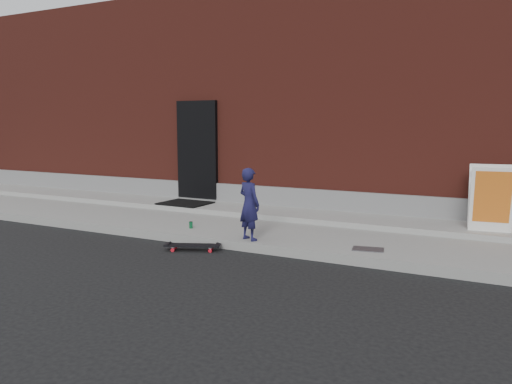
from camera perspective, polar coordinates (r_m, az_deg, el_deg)
The scene contains 10 objects.
ground at distance 8.02m, azimuth -2.68°, elevation -6.66°, with size 80.00×80.00×0.00m, color black.
sidewalk at distance 9.30m, azimuth 1.88°, elevation -4.15°, with size 20.00×3.00×0.15m, color gray.
apron at distance 10.09m, azimuth 4.05°, elevation -2.50°, with size 20.00×1.20×0.10m, color gray.
building at distance 14.28m, azimuth 11.40°, elevation 9.65°, with size 20.00×8.10×5.00m.
child at distance 7.95m, azimuth -0.78°, elevation -1.40°, with size 0.42×0.28×1.16m, color #191742.
skateboard at distance 8.03m, azimuth -7.28°, elevation -6.11°, with size 0.88×0.54×0.10m.
pizza_sign at distance 9.05m, azimuth 25.26°, elevation -0.59°, with size 0.74×0.85×1.10m.
soda_can at distance 9.00m, azimuth -7.45°, elevation -3.76°, with size 0.06×0.06×0.12m, color #197E44.
doormat at distance 11.10m, azimuth -8.09°, elevation -1.27°, with size 1.03×0.84×0.03m, color black.
utility_plate at distance 7.63m, azimuth 12.69°, elevation -6.40°, with size 0.45×0.29×0.01m, color #545358.
Camera 1 is at (3.83, -6.75, 2.01)m, focal length 35.00 mm.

